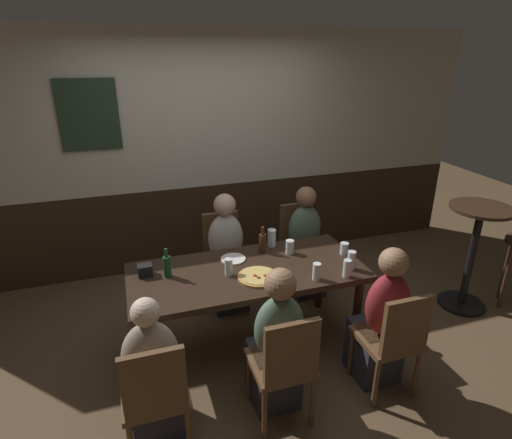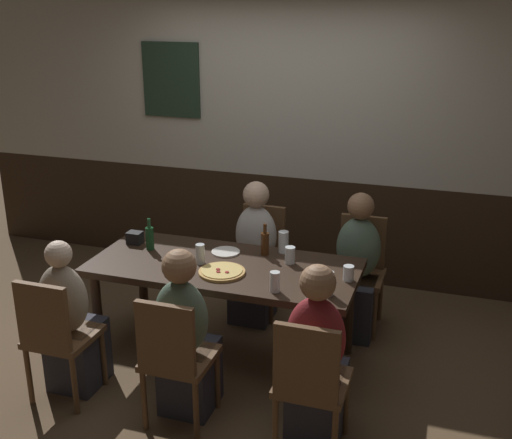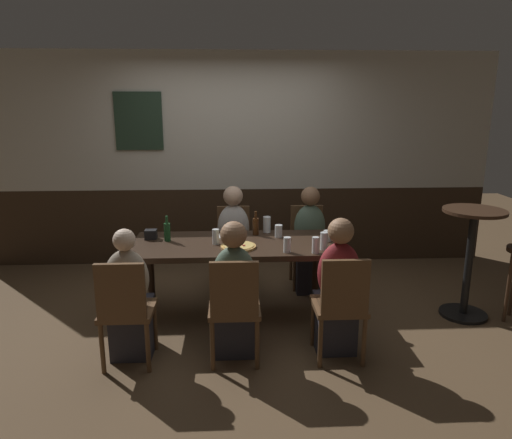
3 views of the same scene
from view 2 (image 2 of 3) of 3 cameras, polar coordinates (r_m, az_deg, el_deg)
name	(u,v)px [view 2 (image 2 of 3)]	position (r m, az deg, el deg)	size (l,w,h in m)	color
ground_plane	(226,356)	(4.77, -2.76, -12.23)	(12.00, 12.00, 0.00)	brown
wall_back	(287,138)	(5.76, 2.86, 7.37)	(6.40, 0.13, 2.60)	#332316
dining_table	(224,275)	(4.46, -2.89, -4.99)	(1.88, 0.83, 0.74)	black
chair_left_near	(56,333)	(4.25, -17.65, -9.74)	(0.40, 0.40, 0.88)	brown
chair_mid_far	(260,253)	(5.25, 0.40, -3.06)	(0.40, 0.40, 0.88)	brown
chair_right_far	(360,266)	(5.07, 9.34, -4.14)	(0.40, 0.40, 0.88)	brown
chair_right_near	(310,380)	(3.63, 4.89, -14.21)	(0.40, 0.40, 0.88)	brown
chair_mid_near	(174,355)	(3.86, -7.37, -12.02)	(0.40, 0.40, 0.88)	brown
person_left_near	(71,328)	(4.39, -16.33, -9.35)	(0.34, 0.37, 1.08)	#2D2D38
person_mid_far	(254,261)	(5.11, -0.16, -3.81)	(0.34, 0.37, 1.14)	#2D2D38
person_right_far	(356,276)	(4.93, 9.02, -5.04)	(0.34, 0.37, 1.13)	#2D2D38
person_right_near	(316,366)	(3.77, 5.48, -13.06)	(0.34, 0.37, 1.14)	#2D2D38
person_mid_near	(186,344)	(4.00, -6.35, -11.12)	(0.34, 0.37, 1.13)	#2D2D38
pizza	(222,272)	(4.28, -3.10, -4.72)	(0.32, 0.32, 0.03)	tan
beer_glass_tall	(200,255)	(4.43, -5.05, -3.23)	(0.06, 0.06, 0.14)	silver
tumbler_water	(290,256)	(4.43, 3.09, -3.33)	(0.07, 0.07, 0.12)	silver
highball_clear	(328,285)	(3.98, 6.56, -5.90)	(0.07, 0.07, 0.16)	silver
tumbler_short	(283,243)	(4.61, 2.49, -2.17)	(0.07, 0.07, 0.16)	silver
pint_glass_amber	(311,290)	(3.92, 4.96, -6.37)	(0.06, 0.06, 0.14)	silver
pint_glass_pale	(348,274)	(4.20, 8.35, -4.86)	(0.07, 0.07, 0.10)	silver
beer_glass_half	(275,282)	(4.00, 1.72, -5.69)	(0.06, 0.06, 0.13)	silver
beer_bottle_green	(150,237)	(4.71, -9.57, -1.61)	(0.06, 0.06, 0.24)	#194723
beer_bottle_brown	(265,243)	(4.56, 0.81, -2.11)	(0.06, 0.06, 0.23)	#42230F
plate_white_large	(226,252)	(4.62, -2.76, -2.95)	(0.21, 0.21, 0.01)	white
condiment_caddy	(135,238)	(4.86, -10.88, -1.62)	(0.11, 0.09, 0.09)	black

